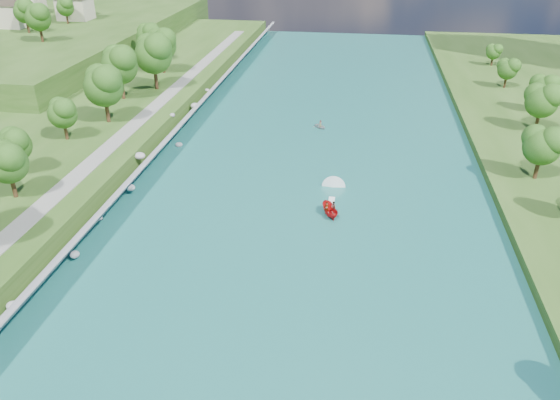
# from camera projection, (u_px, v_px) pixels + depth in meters

# --- Properties ---
(ground) EXTENTS (260.00, 260.00, 0.00)m
(ground) POSITION_uv_depth(u_px,v_px,m) (289.00, 254.00, 67.18)
(ground) COLOR #2D5119
(ground) RESTS_ON ground
(river_water) EXTENTS (55.00, 240.00, 0.10)m
(river_water) POSITION_uv_depth(u_px,v_px,m) (307.00, 183.00, 84.65)
(river_water) COLOR #196257
(river_water) RESTS_ON ground
(berm_west) EXTENTS (45.00, 240.00, 3.50)m
(berm_west) POSITION_uv_depth(u_px,v_px,m) (8.00, 154.00, 90.49)
(berm_west) COLOR #2D5119
(berm_west) RESTS_ON ground
(ridge_west) EXTENTS (60.00, 120.00, 9.00)m
(ridge_west) POSITION_uv_depth(u_px,v_px,m) (54.00, 39.00, 159.09)
(ridge_west) COLOR #2D5119
(ridge_west) RESTS_ON ground
(riprap_bank) EXTENTS (4.33, 236.00, 4.05)m
(riprap_bank) POSITION_uv_depth(u_px,v_px,m) (145.00, 165.00, 86.63)
(riprap_bank) COLOR slate
(riprap_bank) RESTS_ON ground
(riverside_path) EXTENTS (3.00, 200.00, 0.10)m
(riverside_path) POSITION_uv_depth(u_px,v_px,m) (106.00, 150.00, 87.33)
(riverside_path) COLOR gray
(riverside_path) RESTS_ON berm_west
(ridge_houses) EXTENTS (29.50, 29.50, 8.40)m
(ridge_houses) POSITION_uv_depth(u_px,v_px,m) (37.00, 5.00, 160.16)
(ridge_houses) COLOR beige
(ridge_houses) RESTS_ON ridge_west
(trees_west) EXTENTS (19.49, 151.01, 13.91)m
(trees_west) POSITION_uv_depth(u_px,v_px,m) (33.00, 126.00, 80.11)
(trees_west) COLOR #1D4913
(trees_west) RESTS_ON berm_west
(trees_ridge) EXTENTS (16.55, 44.18, 10.87)m
(trees_ridge) POSITION_uv_depth(u_px,v_px,m) (52.00, 8.00, 148.22)
(trees_ridge) COLOR #1D4913
(trees_ridge) RESTS_ON ridge_west
(motorboat) EXTENTS (3.60, 19.02, 2.18)m
(motorboat) POSITION_uv_depth(u_px,v_px,m) (330.00, 206.00, 76.60)
(motorboat) COLOR red
(motorboat) RESTS_ON river_water
(raft) EXTENTS (3.54, 3.66, 1.49)m
(raft) POSITION_uv_depth(u_px,v_px,m) (320.00, 126.00, 106.14)
(raft) COLOR gray
(raft) RESTS_ON river_water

